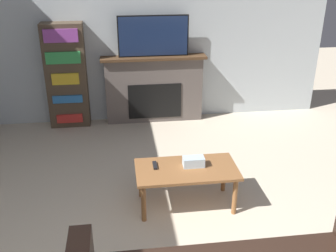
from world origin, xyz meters
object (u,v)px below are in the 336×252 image
(fireplace, at_px, (154,89))
(bookshelf, at_px, (66,76))
(tv, at_px, (153,36))
(coffee_table, at_px, (186,173))

(fireplace, distance_m, bookshelf, 1.34)
(fireplace, distance_m, tv, 0.82)
(bookshelf, bearing_deg, fireplace, 1.01)
(coffee_table, distance_m, bookshelf, 2.75)
(tv, bearing_deg, bookshelf, -179.86)
(fireplace, height_order, tv, tv)
(bookshelf, bearing_deg, coffee_table, -58.68)
(fireplace, xyz_separation_m, bookshelf, (-1.31, -0.02, 0.26))
(coffee_table, bearing_deg, fireplace, 92.59)
(tv, height_order, coffee_table, tv)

